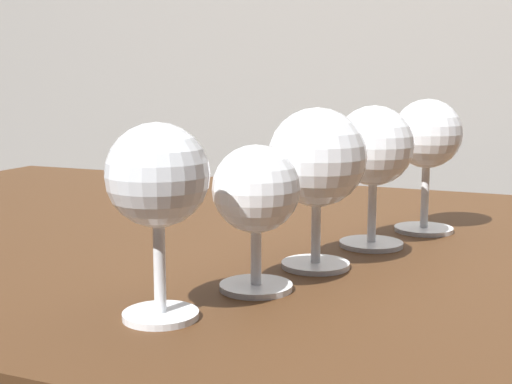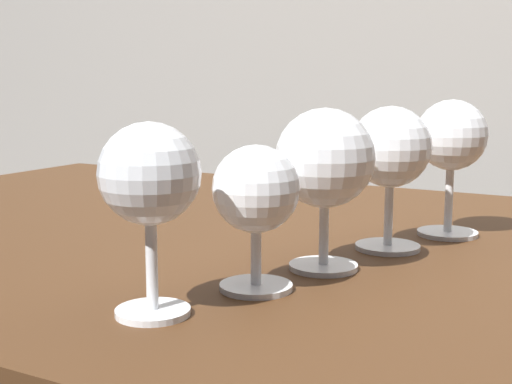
{
  "view_description": "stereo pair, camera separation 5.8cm",
  "coord_description": "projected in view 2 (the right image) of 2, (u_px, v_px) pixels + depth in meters",
  "views": [
    {
      "loc": [
        0.18,
        -0.71,
        0.92
      ],
      "look_at": [
        -0.04,
        -0.19,
        0.82
      ],
      "focal_mm": 49.4,
      "sensor_mm": 36.0,
      "label": 1
    },
    {
      "loc": [
        0.23,
        -0.69,
        0.92
      ],
      "look_at": [
        -0.04,
        -0.19,
        0.82
      ],
      "focal_mm": 49.4,
      "sensor_mm": 36.0,
      "label": 2
    }
  ],
  "objects": [
    {
      "name": "dining_table",
      "position": [
        374.0,
        325.0,
        0.75
      ],
      "size": [
        1.57,
        0.81,
        0.74
      ],
      "color": "#472B16",
      "rests_on": "ground_plane"
    },
    {
      "name": "wine_glass_cabernet",
      "position": [
        150.0,
        179.0,
        0.51
      ],
      "size": [
        0.08,
        0.08,
        0.15
      ],
      "color": "white",
      "rests_on": "dining_table"
    },
    {
      "name": "wine_glass_chardonnay",
      "position": [
        256.0,
        191.0,
        0.58
      ],
      "size": [
        0.07,
        0.07,
        0.12
      ],
      "color": "white",
      "rests_on": "dining_table"
    },
    {
      "name": "wine_glass_merlot",
      "position": [
        325.0,
        160.0,
        0.64
      ],
      "size": [
        0.09,
        0.09,
        0.15
      ],
      "color": "white",
      "rests_on": "dining_table"
    },
    {
      "name": "wine_glass_pinot",
      "position": [
        390.0,
        151.0,
        0.71
      ],
      "size": [
        0.08,
        0.08,
        0.15
      ],
      "color": "white",
      "rests_on": "dining_table"
    },
    {
      "name": "wine_glass_white",
      "position": [
        452.0,
        139.0,
        0.78
      ],
      "size": [
        0.08,
        0.08,
        0.15
      ],
      "color": "white",
      "rests_on": "dining_table"
    }
  ]
}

